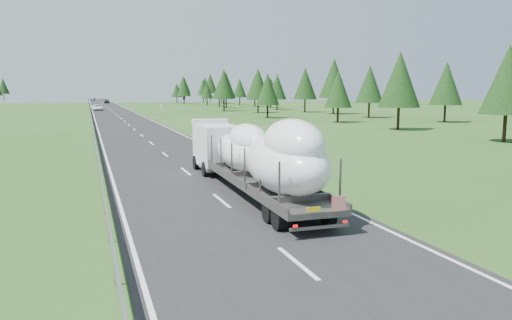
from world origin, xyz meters
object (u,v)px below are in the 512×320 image
object	(u,v)px
boat_truck	(254,154)
distant_car_blue	(93,99)
distant_van	(97,107)
distant_car_dark	(107,101)
highway_sign	(161,108)

from	to	relation	value
boat_truck	distant_car_blue	xyz separation A→B (m)	(-4.55, 238.22, -1.33)
distant_van	distant_car_dark	xyz separation A→B (m)	(4.91, 69.07, -0.04)
distant_car_dark	distant_car_blue	distance (m)	60.19
distant_car_blue	highway_sign	bearing A→B (deg)	-80.67
highway_sign	distant_van	xyz separation A→B (m)	(-10.64, 38.87, -1.00)
boat_truck	distant_van	size ratio (longest dim) A/B	3.03
boat_truck	distant_car_blue	bearing A→B (deg)	91.09
boat_truck	distant_car_dark	distance (m)	178.18
distant_van	distant_car_dark	bearing A→B (deg)	82.26
highway_sign	distant_car_dark	xyz separation A→B (m)	(-5.73, 107.95, -1.04)
highway_sign	distant_van	world-z (taller)	highway_sign
distant_van	distant_car_dark	size ratio (longest dim) A/B	1.30
boat_truck	distant_van	distance (m)	109.24
highway_sign	distant_van	size ratio (longest dim) A/B	0.45
highway_sign	distant_car_dark	world-z (taller)	highway_sign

